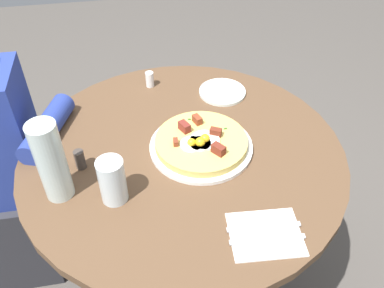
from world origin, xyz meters
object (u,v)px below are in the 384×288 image
dining_table (184,191)px  breakfast_pizza (201,142)px  fork (264,227)px  salt_shaker (150,79)px  bread_plate (222,92)px  water_glass (112,181)px  knife (267,239)px  pizza_plate (201,147)px  pepper_shaker (80,159)px  water_bottle (51,162)px

dining_table → breakfast_pizza: breakfast_pizza is taller
fork → salt_shaker: (-0.21, 0.66, 0.02)m
fork → bread_plate: bearing=-89.2°
water_glass → salt_shaker: bearing=74.2°
knife → water_glass: (-0.34, 0.20, 0.06)m
pizza_plate → dining_table: bearing=179.4°
breakfast_pizza → salt_shaker: 0.37m
pizza_plate → fork: pizza_plate is taller
pizza_plate → fork: bearing=-73.3°
dining_table → pizza_plate: bearing=-0.6°
bread_plate → fork: bread_plate is taller
dining_table → pepper_shaker: bearing=-176.3°
dining_table → salt_shaker: bearing=99.7°
knife → pepper_shaker: pepper_shaker is taller
pizza_plate → salt_shaker: size_ratio=5.55×
bread_plate → salt_shaker: size_ratio=2.95×
breakfast_pizza → fork: 0.32m
pizza_plate → breakfast_pizza: bearing=-119.1°
salt_shaker → breakfast_pizza: bearing=-72.2°
pepper_shaker → knife: bearing=-37.0°
water_bottle → fork: bearing=-22.6°
pizza_plate → bread_plate: bearing=64.4°
breakfast_pizza → water_glass: 0.30m
bread_plate → knife: size_ratio=0.89×
fork → water_glass: size_ratio=1.41×
pizza_plate → water_glass: bearing=-149.9°
pizza_plate → knife: pizza_plate is taller
water_glass → water_bottle: size_ratio=0.56×
bread_plate → water_bottle: size_ratio=0.70×
pizza_plate → water_bottle: (-0.39, -0.11, 0.11)m
pizza_plate → pepper_shaker: bearing=-177.0°
bread_plate → water_glass: bearing=-132.8°
bread_plate → knife: (-0.04, -0.61, 0.00)m
knife → water_bottle: bearing=-22.1°
water_bottle → water_glass: bearing=-16.6°
fork → pepper_shaker: pepper_shaker is taller
breakfast_pizza → knife: bearing=-75.3°
salt_shaker → pepper_shaker: bearing=-121.8°
breakfast_pizza → bread_plate: 0.29m
pepper_shaker → fork: bearing=-33.7°
dining_table → water_bottle: size_ratio=4.14×
breakfast_pizza → water_glass: water_glass is taller
pizza_plate → bread_plate: pizza_plate is taller
pizza_plate → fork: (0.09, -0.31, 0.00)m
water_glass → pepper_shaker: 0.16m
pizza_plate → fork: 0.32m
fork → pepper_shaker: (-0.43, 0.29, 0.02)m
breakfast_pizza → bread_plate: breakfast_pizza is taller
breakfast_pizza → knife: 0.36m
salt_shaker → pepper_shaker: size_ratio=0.93×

